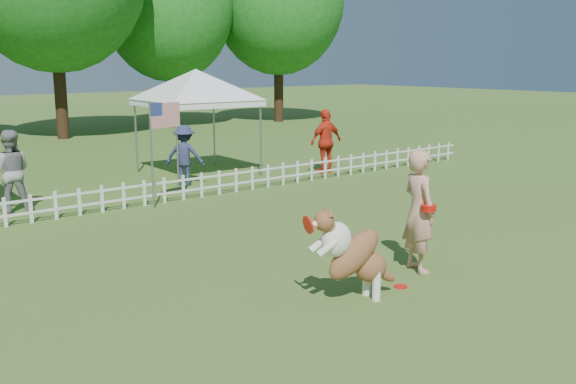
# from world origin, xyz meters

# --- Properties ---
(ground) EXTENTS (120.00, 120.00, 0.00)m
(ground) POSITION_xyz_m (0.00, 0.00, 0.00)
(ground) COLOR #325D1D
(ground) RESTS_ON ground
(picket_fence) EXTENTS (22.00, 0.08, 0.60)m
(picket_fence) POSITION_xyz_m (0.00, 7.00, 0.30)
(picket_fence) COLOR silver
(picket_fence) RESTS_ON ground
(handler) EXTENTS (0.64, 0.80, 1.90)m
(handler) POSITION_xyz_m (0.98, 0.16, 0.95)
(handler) COLOR tan
(handler) RESTS_ON ground
(dog) EXTENTS (1.34, 0.68, 1.33)m
(dog) POSITION_xyz_m (-0.71, -0.17, 0.66)
(dog) COLOR brown
(dog) RESTS_ON ground
(frisbee_on_turf) EXTENTS (0.22, 0.22, 0.02)m
(frisbee_on_turf) POSITION_xyz_m (0.19, -0.20, 0.01)
(frisbee_on_turf) COLOR red
(frisbee_on_turf) RESTS_ON ground
(canopy_tent_right) EXTENTS (2.95, 2.95, 2.94)m
(canopy_tent_right) POSITION_xyz_m (2.89, 9.86, 1.47)
(canopy_tent_right) COLOR white
(canopy_tent_right) RESTS_ON ground
(flag_pole) EXTENTS (0.91, 0.30, 2.37)m
(flag_pole) POSITION_xyz_m (-0.21, 6.64, 1.19)
(flag_pole) COLOR gray
(flag_pole) RESTS_ON ground
(spectator_a) EXTENTS (1.05, 0.93, 1.79)m
(spectator_a) POSITION_xyz_m (-2.73, 8.28, 0.89)
(spectator_a) COLOR gray
(spectator_a) RESTS_ON ground
(spectator_b) EXTENTS (1.14, 1.15, 1.59)m
(spectator_b) POSITION_xyz_m (1.74, 8.63, 0.79)
(spectator_b) COLOR navy
(spectator_b) RESTS_ON ground
(spectator_c) EXTENTS (1.10, 0.48, 1.86)m
(spectator_c) POSITION_xyz_m (5.88, 7.67, 0.93)
(spectator_c) COLOR red
(spectator_c) RESTS_ON ground
(tree_right) EXTENTS (6.20, 6.20, 10.40)m
(tree_right) POSITION_xyz_m (9.00, 22.50, 5.20)
(tree_right) COLOR #1C5F1B
(tree_right) RESTS_ON ground
(tree_far_right) EXTENTS (7.00, 7.00, 11.40)m
(tree_far_right) POSITION_xyz_m (15.00, 21.50, 5.70)
(tree_far_right) COLOR #1C5F1B
(tree_far_right) RESTS_ON ground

